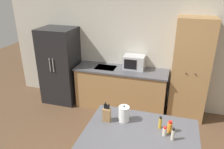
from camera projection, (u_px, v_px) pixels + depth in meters
name	position (u px, v px, depth m)	size (l,w,h in m)	color
wall_back	(163.00, 52.00, 4.62)	(7.20, 0.06, 2.60)	beige
refrigerator	(60.00, 66.00, 5.06)	(0.78, 0.70, 1.74)	black
back_counter	(121.00, 88.00, 4.87)	(2.00, 0.64, 0.93)	#9E7547
pantry_cabinet	(190.00, 71.00, 4.32)	(0.70, 0.53, 2.08)	#9E7547
microwave	(134.00, 62.00, 4.67)	(0.44, 0.33, 0.29)	#B2B5B7
knife_block	(107.00, 114.00, 2.93)	(0.10, 0.07, 0.28)	#9E7547
spice_bottle_tall_dark	(165.00, 131.00, 2.67)	(0.05, 0.05, 0.12)	beige
spice_bottle_short_red	(170.00, 127.00, 2.73)	(0.06, 0.06, 0.16)	orange
spice_bottle_amber_oil	(160.00, 123.00, 2.80)	(0.04, 0.04, 0.17)	gold
spice_bottle_green_herb	(173.00, 134.00, 2.59)	(0.04, 0.04, 0.17)	beige
kettle	(124.00, 114.00, 2.94)	(0.15, 0.15, 0.24)	white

